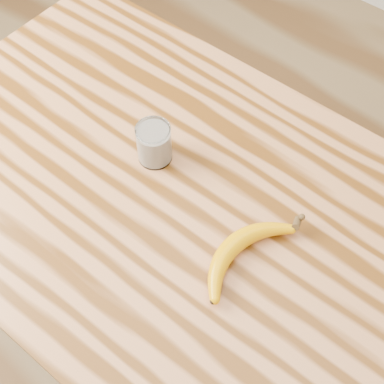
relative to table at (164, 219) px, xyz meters
The scene contains 4 objects.
room 0.58m from the table, ahead, with size 4.04×4.04×2.70m.
table is the anchor object (origin of this frame).
smoothie_glass 0.19m from the table, 140.32° to the left, with size 0.07×0.07×0.09m.
banana 0.25m from the table, ahead, with size 0.11×0.31×0.04m, color #E19600, non-canonical shape.
Camera 1 is at (0.43, -0.43, 1.81)m, focal length 50.00 mm.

